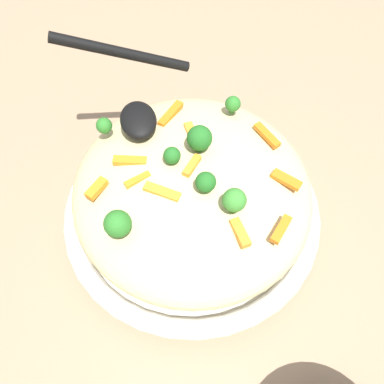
# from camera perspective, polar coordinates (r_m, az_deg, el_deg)

# --- Properties ---
(ground_plane) EXTENTS (2.40, 2.40, 0.00)m
(ground_plane) POSITION_cam_1_polar(r_m,az_deg,el_deg) (0.48, -0.00, -4.55)
(ground_plane) COLOR #9E7F60
(serving_bowl) EXTENTS (0.31, 0.31, 0.05)m
(serving_bowl) POSITION_cam_1_polar(r_m,az_deg,el_deg) (0.46, -0.00, -3.02)
(serving_bowl) COLOR white
(serving_bowl) RESTS_ON ground_plane
(pasta_mound) EXTENTS (0.27, 0.26, 0.08)m
(pasta_mound) POSITION_cam_1_polar(r_m,az_deg,el_deg) (0.41, -0.00, 0.66)
(pasta_mound) COLOR #DBC689
(pasta_mound) RESTS_ON serving_bowl
(carrot_piece_0) EXTENTS (0.03, 0.02, 0.01)m
(carrot_piece_0) POSITION_cam_1_polar(r_m,az_deg,el_deg) (0.38, 0.50, 3.60)
(carrot_piece_0) COLOR orange
(carrot_piece_0) RESTS_ON pasta_mound
(carrot_piece_1) EXTENTS (0.03, 0.04, 0.01)m
(carrot_piece_1) POSITION_cam_1_polar(r_m,az_deg,el_deg) (0.37, -4.63, -0.01)
(carrot_piece_1) COLOR orange
(carrot_piece_1) RESTS_ON pasta_mound
(carrot_piece_2) EXTENTS (0.03, 0.01, 0.01)m
(carrot_piece_2) POSITION_cam_1_polar(r_m,az_deg,el_deg) (0.35, 7.43, -6.25)
(carrot_piece_2) COLOR orange
(carrot_piece_2) RESTS_ON pasta_mound
(carrot_piece_3) EXTENTS (0.02, 0.03, 0.01)m
(carrot_piece_3) POSITION_cam_1_polar(r_m,az_deg,el_deg) (0.38, -8.26, 1.34)
(carrot_piece_3) COLOR orange
(carrot_piece_3) RESTS_ON pasta_mound
(carrot_piece_4) EXTENTS (0.02, 0.03, 0.01)m
(carrot_piece_4) POSITION_cam_1_polar(r_m,az_deg,el_deg) (0.39, -14.52, 0.90)
(carrot_piece_4) COLOR orange
(carrot_piece_4) RESTS_ON pasta_mound
(carrot_piece_5) EXTENTS (0.03, 0.01, 0.01)m
(carrot_piece_5) POSITION_cam_1_polar(r_m,az_deg,el_deg) (0.41, -0.06, 8.97)
(carrot_piece_5) COLOR orange
(carrot_piece_5) RESTS_ON pasta_mound
(carrot_piece_6) EXTENTS (0.03, 0.03, 0.01)m
(carrot_piece_6) POSITION_cam_1_polar(r_m,az_deg,el_deg) (0.36, 13.56, -5.58)
(carrot_piece_6) COLOR orange
(carrot_piece_6) RESTS_ON pasta_mound
(carrot_piece_7) EXTENTS (0.02, 0.04, 0.01)m
(carrot_piece_7) POSITION_cam_1_polar(r_m,az_deg,el_deg) (0.40, -9.54, 4.76)
(carrot_piece_7) COLOR orange
(carrot_piece_7) RESTS_ON pasta_mound
(carrot_piece_8) EXTENTS (0.04, 0.02, 0.01)m
(carrot_piece_8) POSITION_cam_1_polar(r_m,az_deg,el_deg) (0.42, 11.46, 8.58)
(carrot_piece_8) COLOR orange
(carrot_piece_8) RESTS_ON pasta_mound
(carrot_piece_9) EXTENTS (0.04, 0.04, 0.01)m
(carrot_piece_9) POSITION_cam_1_polar(r_m,az_deg,el_deg) (0.44, -3.31, 11.92)
(carrot_piece_9) COLOR orange
(carrot_piece_9) RESTS_ON pasta_mound
(carrot_piece_10) EXTENTS (0.03, 0.03, 0.01)m
(carrot_piece_10) POSITION_cam_1_polar(r_m,az_deg,el_deg) (0.39, 14.33, 1.85)
(carrot_piece_10) COLOR orange
(carrot_piece_10) RESTS_ON pasta_mound
(broccoli_floret_0) EXTENTS (0.03, 0.03, 0.03)m
(broccoli_floret_0) POSITION_cam_1_polar(r_m,az_deg,el_deg) (0.34, -11.36, -4.85)
(broccoli_floret_0) COLOR #296820
(broccoli_floret_0) RESTS_ON pasta_mound
(broccoli_floret_1) EXTENTS (0.02, 0.02, 0.03)m
(broccoli_floret_1) POSITION_cam_1_polar(r_m,az_deg,el_deg) (0.35, 6.54, -1.29)
(broccoli_floret_1) COLOR #377928
(broccoli_floret_1) RESTS_ON pasta_mound
(broccoli_floret_2) EXTENTS (0.02, 0.02, 0.02)m
(broccoli_floret_2) POSITION_cam_1_polar(r_m,az_deg,el_deg) (0.38, -3.11, 5.63)
(broccoli_floret_2) COLOR #205B1C
(broccoli_floret_2) RESTS_ON pasta_mound
(broccoli_floret_3) EXTENTS (0.03, 0.03, 0.03)m
(broccoli_floret_3) POSITION_cam_1_polar(r_m,az_deg,el_deg) (0.38, 1.16, 8.25)
(broccoli_floret_3) COLOR #205B1C
(broccoli_floret_3) RESTS_ON pasta_mound
(broccoli_floret_4) EXTENTS (0.02, 0.02, 0.02)m
(broccoli_floret_4) POSITION_cam_1_polar(r_m,az_deg,el_deg) (0.44, 6.31, 13.31)
(broccoli_floret_4) COLOR #296820
(broccoli_floret_4) RESTS_ON pasta_mound
(broccoli_floret_5) EXTENTS (0.02, 0.02, 0.02)m
(broccoli_floret_5) POSITION_cam_1_polar(r_m,az_deg,el_deg) (0.43, -13.38, 9.90)
(broccoli_floret_5) COLOR #296820
(broccoli_floret_5) RESTS_ON pasta_mound
(broccoli_floret_6) EXTENTS (0.02, 0.02, 0.03)m
(broccoli_floret_6) POSITION_cam_1_polar(r_m,az_deg,el_deg) (0.36, 2.12, 1.51)
(broccoli_floret_6) COLOR #205B1C
(broccoli_floret_6) RESTS_ON pasta_mound
(serving_spoon) EXTENTS (0.11, 0.15, 0.08)m
(serving_spoon) POSITION_cam_1_polar(r_m,az_deg,el_deg) (0.43, -9.07, 14.53)
(serving_spoon) COLOR black
(serving_spoon) RESTS_ON pasta_mound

